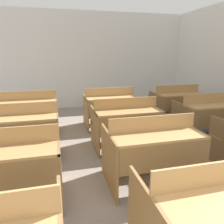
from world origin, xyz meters
TOP-DOWN VIEW (x-y plane):
  - wall_back at (0.00, 7.26)m, footprint 5.95×0.06m
  - bench_front_center at (-0.00, 1.53)m, footprint 1.15×0.81m
  - bench_second_left at (-1.72, 2.72)m, footprint 1.15×0.81m
  - bench_second_center at (-0.00, 2.75)m, footprint 1.15×0.81m
  - bench_third_left at (-1.72, 3.94)m, footprint 1.15×0.81m
  - bench_third_center at (0.02, 3.92)m, footprint 1.15×0.81m
  - bench_third_right at (1.74, 3.93)m, footprint 1.15×0.81m
  - bench_back_left at (-1.74, 5.12)m, footprint 1.15×0.81m
  - bench_back_center at (0.03, 5.14)m, footprint 1.15×0.81m
  - bench_back_right at (1.75, 5.13)m, footprint 1.15×0.81m

SIDE VIEW (x-z plane):
  - bench_front_center at x=0.00m, z-range 0.03..0.94m
  - bench_second_left at x=-1.72m, z-range 0.03..0.94m
  - bench_second_center at x=0.00m, z-range 0.03..0.94m
  - bench_third_left at x=-1.72m, z-range 0.03..0.94m
  - bench_third_center at x=0.02m, z-range 0.03..0.94m
  - bench_third_right at x=1.74m, z-range 0.03..0.94m
  - bench_back_left at x=-1.74m, z-range 0.03..0.94m
  - bench_back_center at x=0.03m, z-range 0.03..0.94m
  - bench_back_right at x=1.75m, z-range 0.03..0.94m
  - wall_back at x=0.00m, z-range 0.00..2.89m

